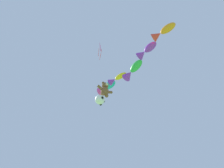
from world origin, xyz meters
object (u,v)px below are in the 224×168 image
at_px(soccer_ball_kite, 100,100).
at_px(fish_kite_emerald, 132,71).
at_px(fish_kite_teal, 106,87).
at_px(fish_kite_goldfin, 116,79).
at_px(diamond_kite, 100,49).
at_px(fish_kite_violet, 146,51).
at_px(fish_kite_tangerine, 162,32).
at_px(teddy_bear_kite, 105,89).

relative_size(soccer_ball_kite, fish_kite_emerald, 0.37).
height_order(soccer_ball_kite, fish_kite_teal, fish_kite_teal).
bearing_deg(fish_kite_goldfin, fish_kite_emerald, -78.47).
height_order(fish_kite_teal, fish_kite_emerald, fish_kite_teal).
relative_size(fish_kite_goldfin, diamond_kite, 0.92).
distance_m(fish_kite_teal, diamond_kite, 4.55).
relative_size(fish_kite_violet, fish_kite_tangerine, 0.97).
height_order(teddy_bear_kite, fish_kite_teal, fish_kite_teal).
bearing_deg(fish_kite_emerald, soccer_ball_kite, 129.47).
relative_size(fish_kite_teal, fish_kite_emerald, 0.99).
xyz_separation_m(fish_kite_emerald, fish_kite_tangerine, (-0.09, -4.03, 0.96)).
relative_size(teddy_bear_kite, fish_kite_teal, 0.68).
distance_m(fish_kite_violet, diamond_kite, 4.30).
bearing_deg(teddy_bear_kite, fish_kite_violet, -70.26).
bearing_deg(fish_kite_violet, soccer_ball_kite, 115.07).
relative_size(fish_kite_goldfin, fish_kite_emerald, 0.87).
bearing_deg(soccer_ball_kite, teddy_bear_kite, 3.58).
distance_m(fish_kite_emerald, fish_kite_tangerine, 4.14).
xyz_separation_m(fish_kite_emerald, diamond_kite, (-3.23, 0.68, 1.71)).
bearing_deg(fish_kite_tangerine, teddy_bear_kite, 102.02).
bearing_deg(diamond_kite, fish_kite_goldfin, 23.56).
relative_size(fish_kite_emerald, fish_kite_tangerine, 1.18).
height_order(fish_kite_emerald, fish_kite_violet, fish_kite_violet).
bearing_deg(teddy_bear_kite, fish_kite_emerald, -58.23).
bearing_deg(soccer_ball_kite, fish_kite_emerald, -50.53).
bearing_deg(soccer_ball_kite, fish_kite_tangerine, -74.06).
bearing_deg(fish_kite_tangerine, fish_kite_teal, 91.10).
relative_size(fish_kite_emerald, fish_kite_violet, 1.22).
height_order(teddy_bear_kite, soccer_ball_kite, teddy_bear_kite).
bearing_deg(fish_kite_violet, fish_kite_goldfin, 97.10).
distance_m(soccer_ball_kite, fish_kite_tangerine, 7.63).
height_order(soccer_ball_kite, fish_kite_violet, fish_kite_violet).
bearing_deg(fish_kite_violet, fish_kite_tangerine, -95.07).
relative_size(fish_kite_tangerine, diamond_kite, 0.90).
xyz_separation_m(teddy_bear_kite, diamond_kite, (-1.78, -1.66, 3.12)).
distance_m(fish_kite_goldfin, fish_kite_tangerine, 5.99).
bearing_deg(fish_kite_tangerine, diamond_kite, 123.68).
height_order(soccer_ball_kite, fish_kite_goldfin, fish_kite_goldfin).
height_order(fish_kite_teal, fish_kite_goldfin, fish_kite_teal).
height_order(teddy_bear_kite, fish_kite_tangerine, fish_kite_tangerine).
bearing_deg(fish_kite_violet, fish_kite_emerald, 92.66).
bearing_deg(diamond_kite, fish_kite_violet, -38.39).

